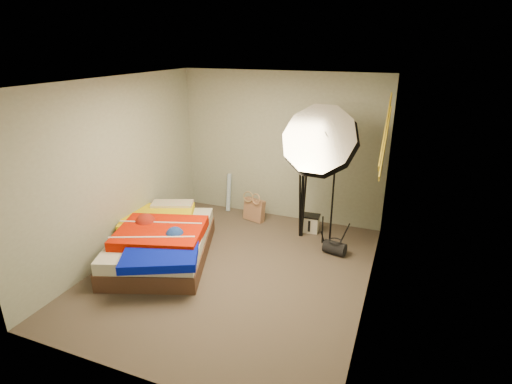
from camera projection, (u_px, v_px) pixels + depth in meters
The scene contains 15 objects.
floor at pixel (233, 271), 5.43m from camera, with size 4.00×4.00×0.00m, color #4F4339.
ceiling at pixel (229, 81), 4.55m from camera, with size 4.00×4.00×0.00m, color silver.
wall_back at pixel (281, 147), 6.73m from camera, with size 3.50×3.50×0.00m, color #98A090.
wall_front at pixel (128, 260), 3.24m from camera, with size 3.50×3.50×0.00m, color #98A090.
wall_left at pixel (118, 169), 5.59m from camera, with size 4.00×4.00×0.00m, color #98A090.
wall_right at pixel (375, 204), 4.39m from camera, with size 4.00×4.00×0.00m, color #98A090.
tote_bag at pixel (254, 210), 6.91m from camera, with size 0.38×0.12×0.38m, color #A37558.
wrapping_roll at pixel (229, 192), 7.29m from camera, with size 0.08×0.08×0.69m, color #5A8CC4.
camera_case at pixel (310, 224), 6.52m from camera, with size 0.27×0.19×0.27m, color beige.
duffel_bag at pixel (335, 248), 5.83m from camera, with size 0.19×0.19×0.32m, color black.
wall_stripe_upper at pixel (385, 130), 4.67m from camera, with size 0.02×1.10×0.10m, color gold.
wall_stripe_lower at pixel (385, 142), 4.96m from camera, with size 0.02×1.10×0.10m, color gold.
bed at pixel (161, 241), 5.67m from camera, with size 1.88×2.18×0.54m.
photo_umbrella at pixel (321, 143), 5.49m from camera, with size 1.35×1.04×2.26m.
camera_tripod at pixel (303, 191), 6.14m from camera, with size 0.09×0.09×1.35m.
Camera 1 is at (2.01, -4.26, 2.91)m, focal length 28.00 mm.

